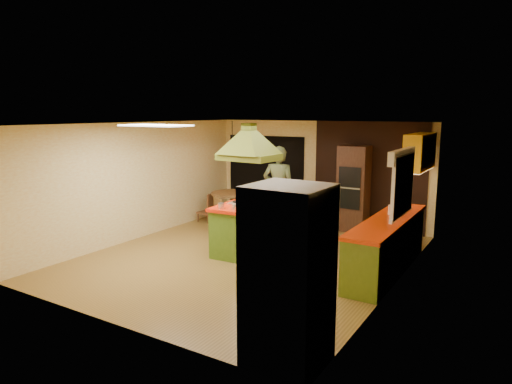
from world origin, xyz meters
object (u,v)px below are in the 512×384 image
Objects in this scene: kitchen_island at (249,225)px; canister_large at (396,206)px; man at (279,190)px; refrigerator at (288,276)px; wall_oven at (354,188)px; dining_table at (233,202)px.

kitchen_island is 2.83m from canister_large.
man is (-0.05, 1.32, 0.50)m from kitchen_island.
refrigerator reaches higher than kitchen_island.
man is 1.01× the size of wall_oven.
canister_large reaches higher than dining_table.
wall_oven is 8.94× the size of canister_large.
refrigerator is at bearing -55.97° from kitchen_island.
wall_oven is (1.27, 2.48, 0.49)m from kitchen_island.
man reaches higher than refrigerator.
kitchen_island reaches higher than dining_table.
canister_large is (1.39, -1.70, 0.05)m from wall_oven.
refrigerator is 5.97m from wall_oven.
wall_oven is 1.87× the size of dining_table.
refrigerator reaches higher than dining_table.
canister_large is (4.09, -0.73, 0.48)m from dining_table.
dining_table is (-1.37, 0.20, -0.44)m from man.
man is at bearing -139.94° from wall_oven.
dining_table is (-4.02, 4.86, -0.43)m from refrigerator.
dining_table is at bearing 130.86° from refrigerator.
man reaches higher than wall_oven.
dining_table is 4.18m from canister_large.
canister_large is (2.67, 0.78, 0.54)m from kitchen_island.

